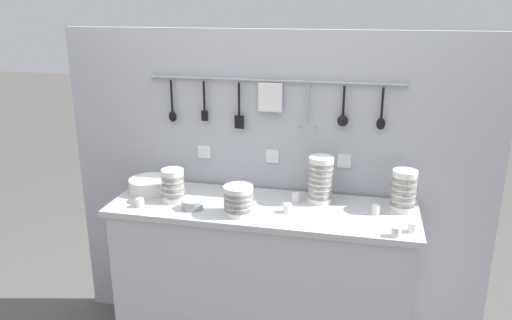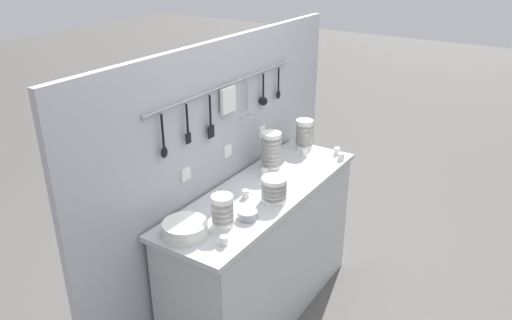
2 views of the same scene
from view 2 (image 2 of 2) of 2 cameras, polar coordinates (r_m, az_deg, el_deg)
ground_plane at (r=3.42m, az=0.78°, el=-16.67°), size 20.00×20.00×0.00m
counter at (r=3.15m, az=0.83°, el=-10.52°), size 1.53×0.49×0.89m
back_wall at (r=3.07m, az=-3.55°, el=-2.34°), size 2.33×0.11×1.73m
bowl_stack_back_corner at (r=2.53m, az=-3.86°, el=-5.82°), size 0.11×0.11×0.17m
bowl_stack_short_front at (r=3.46m, az=5.53°, el=2.96°), size 0.12×0.12×0.21m
bowl_stack_tall_left at (r=2.76m, az=2.08°, el=-3.39°), size 0.14×0.14×0.14m
bowl_stack_nested_right at (r=3.14m, az=1.76°, el=1.10°), size 0.12×0.12×0.24m
plate_stack at (r=2.50m, az=-8.10°, el=-7.78°), size 0.22×0.22×0.07m
steel_mixing_bowl at (r=2.62m, az=-0.99°, el=-6.27°), size 0.11×0.11×0.04m
cup_edge_far at (r=3.35m, az=5.57°, el=0.77°), size 0.04×0.04×0.04m
cup_beside_plates at (r=3.07m, az=0.94°, el=-1.42°), size 0.04×0.04×0.04m
cup_front_left at (r=2.99m, az=3.07°, el=-2.20°), size 0.04×0.04×0.04m
cup_edge_near at (r=2.42m, az=-3.68°, el=-9.16°), size 0.04×0.04×0.04m
cup_mid_row at (r=3.42m, az=9.23°, el=1.04°), size 0.04×0.04×0.04m
cup_by_caddy at (r=2.82m, az=-1.20°, el=-3.87°), size 0.04×0.04×0.04m
cup_front_right at (r=3.34m, az=9.72°, el=0.40°), size 0.04×0.04×0.04m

